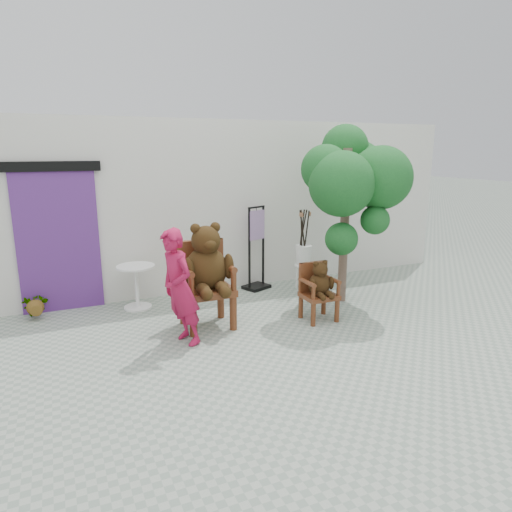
# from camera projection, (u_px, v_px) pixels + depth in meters

# --- Properties ---
(ground_plane) EXTENTS (60.00, 60.00, 0.00)m
(ground_plane) POSITION_uv_depth(u_px,v_px,m) (309.00, 338.00, 6.20)
(ground_plane) COLOR gray
(ground_plane) RESTS_ON ground
(back_wall) EXTENTS (9.00, 1.00, 3.00)m
(back_wall) POSITION_uv_depth(u_px,v_px,m) (228.00, 203.00, 8.61)
(back_wall) COLOR silver
(back_wall) RESTS_ON ground
(doorway) EXTENTS (1.40, 0.11, 2.33)m
(doorway) POSITION_uv_depth(u_px,v_px,m) (58.00, 238.00, 7.04)
(doorway) COLOR #572777
(doorway) RESTS_ON ground
(chair_big) EXTENTS (0.73, 0.80, 1.51)m
(chair_big) POSITION_uv_depth(u_px,v_px,m) (206.00, 269.00, 6.42)
(chair_big) COLOR #4C2310
(chair_big) RESTS_ON ground
(chair_small) EXTENTS (0.49, 0.49, 0.91)m
(chair_small) POSITION_uv_depth(u_px,v_px,m) (319.00, 285.00, 6.75)
(chair_small) COLOR #4C2310
(chair_small) RESTS_ON ground
(person) EXTENTS (0.53, 0.65, 1.55)m
(person) POSITION_uv_depth(u_px,v_px,m) (180.00, 288.00, 5.81)
(person) COLOR #A5143D
(person) RESTS_ON ground
(cafe_table) EXTENTS (0.60, 0.60, 0.70)m
(cafe_table) POSITION_uv_depth(u_px,v_px,m) (137.00, 282.00, 7.26)
(cafe_table) COLOR white
(cafe_table) RESTS_ON ground
(display_stand) EXTENTS (0.55, 0.49, 1.51)m
(display_stand) POSITION_uv_depth(u_px,v_px,m) (257.00, 258.00, 8.26)
(display_stand) COLOR black
(display_stand) RESTS_ON ground
(stool_bucket) EXTENTS (0.32, 0.32, 1.45)m
(stool_bucket) POSITION_uv_depth(u_px,v_px,m) (303.00, 255.00, 8.23)
(stool_bucket) COLOR white
(stool_bucket) RESTS_ON ground
(tree) EXTENTS (1.83, 1.83, 2.91)m
(tree) POSITION_uv_depth(u_px,v_px,m) (358.00, 176.00, 7.25)
(tree) COLOR #4E392E
(tree) RESTS_ON ground
(potted_plant) EXTENTS (0.42, 0.37, 0.42)m
(potted_plant) POSITION_uv_depth(u_px,v_px,m) (36.00, 304.00, 6.90)
(potted_plant) COLOR #103C1A
(potted_plant) RESTS_ON ground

